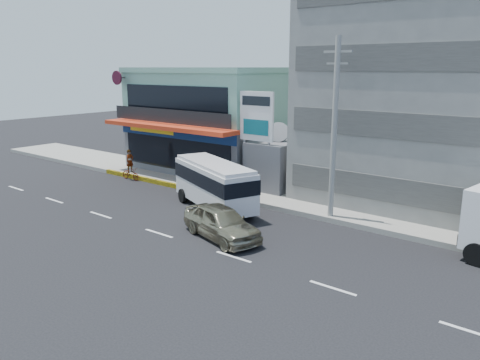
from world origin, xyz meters
name	(u,v)px	position (x,y,z in m)	size (l,w,h in m)	color
ground	(159,233)	(0.00, 0.00, 0.00)	(120.00, 120.00, 0.00)	black
sidewalk	(332,206)	(5.00, 9.50, 0.15)	(70.00, 5.00, 0.30)	gray
shop_building	(218,122)	(-8.00, 13.95, 4.00)	(12.40, 11.70, 8.00)	#4C4D52
concrete_building	(455,91)	(10.00, 15.00, 7.00)	(16.00, 12.00, 14.00)	gray
gap_structure	(285,164)	(0.00, 12.00, 1.75)	(3.00, 6.00, 3.50)	#4C4D52
satellite_dish	(278,140)	(0.00, 11.00, 3.58)	(1.50, 1.50, 0.15)	slate
billboard	(257,122)	(-0.50, 9.20, 4.93)	(2.60, 0.18, 6.90)	gray
utility_pole_near	(334,129)	(6.00, 7.40, 5.15)	(1.60, 0.30, 10.00)	#999993
minibus	(214,182)	(-0.48, 4.94, 1.74)	(7.31, 4.75, 2.92)	silver
sedan	(221,222)	(3.00, 1.50, 0.84)	(2.00, 4.96, 1.69)	tan
motorcycle_rider	(130,170)	(-10.68, 6.80, 0.77)	(1.81, 0.64, 2.32)	#54180C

